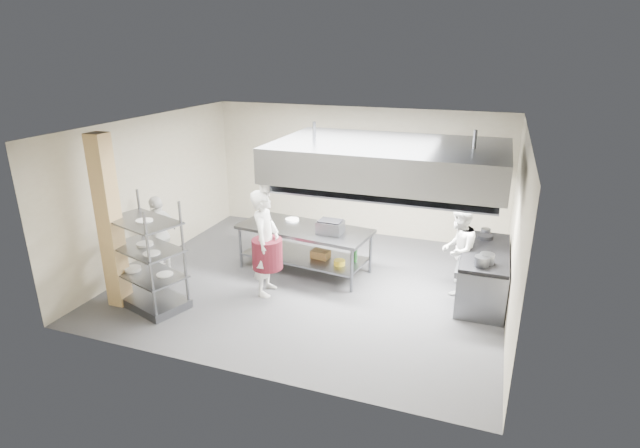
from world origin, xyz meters
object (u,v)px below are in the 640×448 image
(stockpot, at_px, (487,258))
(chef_line, at_px, (458,250))
(pass_rack, at_px, (147,254))
(griddle, at_px, (330,227))
(chef_head, at_px, (265,243))
(chef_plating, at_px, (160,235))
(cooking_range, at_px, (483,275))
(island, at_px, (305,249))

(stockpot, bearing_deg, chef_line, 129.14)
(pass_rack, bearing_deg, griddle, 58.26)
(chef_line, bearing_deg, chef_head, -62.03)
(chef_head, height_order, griddle, chef_head)
(chef_plating, bearing_deg, pass_rack, 29.40)
(stockpot, bearing_deg, chef_plating, -175.61)
(stockpot, bearing_deg, griddle, 171.18)
(pass_rack, xyz_separation_m, cooking_range, (5.41, 2.26, -0.54))
(pass_rack, height_order, chef_line, pass_rack)
(island, height_order, pass_rack, pass_rack)
(chef_line, relative_size, griddle, 3.47)
(cooking_range, bearing_deg, chef_plating, -170.32)
(pass_rack, relative_size, chef_head, 0.98)
(chef_line, distance_m, griddle, 2.39)
(chef_plating, xyz_separation_m, griddle, (3.23, 0.91, 0.24))
(chef_plating, bearing_deg, chef_head, 88.03)
(pass_rack, xyz_separation_m, griddle, (2.56, 2.14, 0.07))
(chef_plating, bearing_deg, griddle, 106.72)
(pass_rack, bearing_deg, chef_plating, 136.86)
(cooking_range, bearing_deg, chef_head, -162.76)
(chef_plating, distance_m, stockpot, 6.13)
(island, distance_m, griddle, 0.82)
(pass_rack, bearing_deg, island, 66.86)
(griddle, relative_size, stockpot, 1.97)
(island, relative_size, stockpot, 10.83)
(griddle, bearing_deg, pass_rack, -138.23)
(chef_line, bearing_deg, pass_rack, -57.31)
(stockpot, bearing_deg, island, 170.91)
(chef_plating, height_order, griddle, chef_plating)
(chef_plating, distance_m, griddle, 3.37)
(island, relative_size, griddle, 5.51)
(cooking_range, height_order, stockpot, stockpot)
(island, relative_size, chef_head, 1.34)
(chef_head, bearing_deg, griddle, -48.53)
(chef_head, xyz_separation_m, chef_plating, (-2.36, 0.12, -0.19))
(chef_line, height_order, chef_plating, chef_line)
(chef_head, relative_size, chef_plating, 1.24)
(pass_rack, distance_m, stockpot, 5.70)
(island, xyz_separation_m, chef_line, (2.94, 0.07, 0.37))
(pass_rack, bearing_deg, stockpot, 35.68)
(chef_head, height_order, chef_line, chef_head)
(cooking_range, xyz_separation_m, griddle, (-2.85, -0.12, 0.61))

